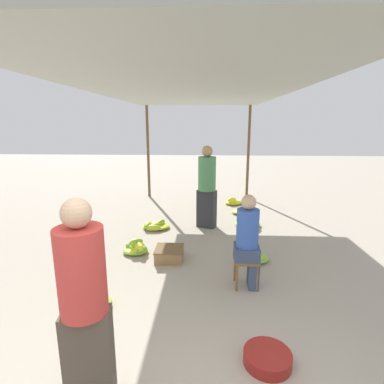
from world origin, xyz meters
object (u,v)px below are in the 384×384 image
(shopper_walking_mid, at_px, (207,186))
(banana_pile_right_1, at_px, (242,212))
(stool, at_px, (246,264))
(banana_pile_left_0, at_px, (94,300))
(banana_pile_left_1, at_px, (136,248))
(crate_near, at_px, (169,254))
(banana_pile_left_2, at_px, (155,226))
(banana_pile_right_0, at_px, (252,256))
(banana_pile_right_3, at_px, (248,222))
(basin_black, at_px, (267,358))
(vendor_seated, at_px, (249,240))
(banana_pile_right_2, at_px, (234,202))
(vendor_foreground, at_px, (84,301))

(shopper_walking_mid, bearing_deg, banana_pile_right_1, 48.18)
(stool, xyz_separation_m, banana_pile_left_0, (-1.94, -0.59, -0.25))
(banana_pile_left_1, distance_m, shopper_walking_mid, 2.07)
(stool, relative_size, crate_near, 0.90)
(banana_pile_left_2, distance_m, crate_near, 1.57)
(banana_pile_left_2, height_order, banana_pile_right_0, banana_pile_right_0)
(banana_pile_right_3, bearing_deg, banana_pile_left_2, -172.83)
(basin_black, xyz_separation_m, banana_pile_right_0, (0.17, 2.22, 0.01))
(banana_pile_right_3, bearing_deg, vendor_seated, -97.75)
(banana_pile_right_2, distance_m, crate_near, 3.86)
(stool, relative_size, banana_pile_right_3, 0.75)
(banana_pile_left_2, bearing_deg, stool, -53.64)
(stool, distance_m, banana_pile_left_0, 2.05)
(banana_pile_left_0, xyz_separation_m, banana_pile_right_0, (2.15, 1.41, -0.01))
(vendor_seated, relative_size, banana_pile_right_0, 2.48)
(banana_pile_right_1, xyz_separation_m, shopper_walking_mid, (-0.88, -0.99, 0.86))
(banana_pile_right_3, bearing_deg, stool, -98.18)
(banana_pile_left_2, bearing_deg, crate_near, -71.56)
(banana_pile_right_0, relative_size, shopper_walking_mid, 0.30)
(banana_pile_left_1, distance_m, crate_near, 0.65)
(vendor_seated, relative_size, basin_black, 2.89)
(banana_pile_right_0, relative_size, banana_pile_right_2, 1.01)
(basin_black, relative_size, crate_near, 0.99)
(vendor_seated, bearing_deg, banana_pile_right_2, 87.40)
(shopper_walking_mid, bearing_deg, banana_pile_right_3, 5.05)
(stool, distance_m, basin_black, 1.43)
(banana_pile_left_0, relative_size, shopper_walking_mid, 0.25)
(vendor_foreground, xyz_separation_m, vendor_seated, (1.51, 1.82, -0.20))
(banana_pile_left_1, relative_size, shopper_walking_mid, 0.26)
(vendor_foreground, relative_size, banana_pile_right_3, 3.06)
(vendor_foreground, relative_size, banana_pile_left_1, 3.64)
(vendor_foreground, height_order, banana_pile_left_2, vendor_foreground)
(vendor_seated, bearing_deg, banana_pile_right_0, 77.13)
(banana_pile_right_0, bearing_deg, banana_pile_left_2, 142.39)
(banana_pile_left_0, xyz_separation_m, banana_pile_left_1, (0.16, 1.59, 0.01))
(vendor_seated, xyz_separation_m, basin_black, (0.02, -1.40, -0.63))
(vendor_seated, xyz_separation_m, banana_pile_right_3, (0.34, 2.52, -0.59))
(banana_pile_right_2, xyz_separation_m, crate_near, (-1.39, -3.60, 0.04))
(basin_black, distance_m, crate_near, 2.48)
(stool, bearing_deg, banana_pile_left_1, 150.79)
(vendor_seated, distance_m, banana_pile_left_1, 2.14)
(basin_black, height_order, shopper_walking_mid, shopper_walking_mid)
(vendor_foreground, bearing_deg, crate_near, 82.83)
(banana_pile_left_0, height_order, banana_pile_right_0, banana_pile_left_0)
(banana_pile_right_1, bearing_deg, banana_pile_left_0, -119.52)
(stool, xyz_separation_m, banana_pile_right_2, (0.22, 4.37, -0.27))
(vendor_seated, height_order, banana_pile_left_0, vendor_seated)
(banana_pile_left_0, height_order, banana_pile_left_1, banana_pile_left_1)
(stool, distance_m, vendor_seated, 0.35)
(banana_pile_right_2, bearing_deg, banana_pile_left_1, -120.65)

